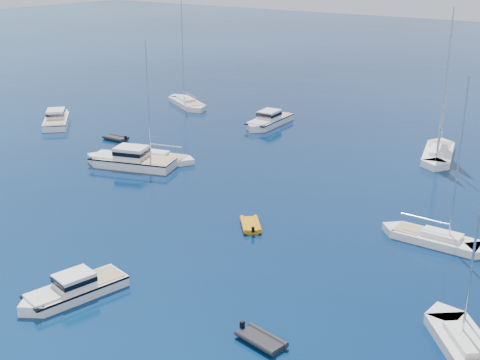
% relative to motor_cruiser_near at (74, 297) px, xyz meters
% --- Properties ---
extents(motor_cruiser_near, '(4.08, 8.41, 2.12)m').
position_rel_motor_cruiser_near_xyz_m(motor_cruiser_near, '(0.00, 0.00, 0.00)').
color(motor_cruiser_near, white).
rests_on(motor_cruiser_near, ground).
extents(motor_cruiser_centre, '(11.26, 6.58, 2.83)m').
position_rel_motor_cruiser_near_xyz_m(motor_cruiser_centre, '(-16.64, 21.73, 0.00)').
color(motor_cruiser_centre, silver).
rests_on(motor_cruiser_centre, ground).
extents(motor_cruiser_far_l, '(9.14, 8.92, 2.57)m').
position_rel_motor_cruiser_near_xyz_m(motor_cruiser_far_l, '(-37.52, 28.68, 0.00)').
color(motor_cruiser_far_l, white).
rests_on(motor_cruiser_far_l, ground).
extents(motor_cruiser_horizon, '(3.63, 9.87, 2.54)m').
position_rel_motor_cruiser_near_xyz_m(motor_cruiser_horizon, '(-14.13, 44.74, 0.00)').
color(motor_cruiser_horizon, silver).
rests_on(motor_cruiser_horizon, ground).
extents(sailboat_mid_r, '(8.69, 9.50, 15.05)m').
position_rel_motor_cruiser_near_xyz_m(sailboat_mid_r, '(23.49, 8.90, 0.00)').
color(sailboat_mid_r, silver).
rests_on(sailboat_mid_r, ground).
extents(sailboat_mid_l, '(9.52, 4.71, 13.54)m').
position_rel_motor_cruiser_near_xyz_m(sailboat_mid_l, '(-15.68, 25.10, 0.00)').
color(sailboat_mid_l, white).
rests_on(sailboat_mid_l, ground).
extents(sailboat_centre, '(9.60, 2.62, 14.06)m').
position_rel_motor_cruiser_near_xyz_m(sailboat_centre, '(16.72, 22.45, 0.00)').
color(sailboat_centre, silver).
rests_on(sailboat_centre, ground).
extents(sailboat_sails_r, '(5.97, 12.02, 17.10)m').
position_rel_motor_cruiser_near_xyz_m(sailboat_sails_r, '(8.99, 44.43, 0.00)').
color(sailboat_sails_r, white).
rests_on(sailboat_sails_r, ground).
extents(sailboat_far_l, '(11.35, 7.83, 16.58)m').
position_rel_motor_cruiser_near_xyz_m(sailboat_far_l, '(-30.38, 47.09, 0.00)').
color(sailboat_far_l, silver).
rests_on(sailboat_far_l, ground).
extents(tender_yellow, '(3.55, 3.67, 0.95)m').
position_rel_motor_cruiser_near_xyz_m(tender_yellow, '(3.03, 16.30, 0.00)').
color(tender_yellow, orange).
rests_on(tender_yellow, ground).
extents(tender_grey_near, '(3.44, 2.29, 0.95)m').
position_rel_motor_cruiser_near_xyz_m(tender_grey_near, '(13.19, 2.99, 0.00)').
color(tender_grey_near, black).
rests_on(tender_grey_near, ground).
extents(tender_grey_far, '(3.37, 2.04, 0.95)m').
position_rel_motor_cruiser_near_xyz_m(tender_grey_far, '(-25.44, 27.94, 0.00)').
color(tender_grey_far, black).
rests_on(tender_grey_far, ground).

